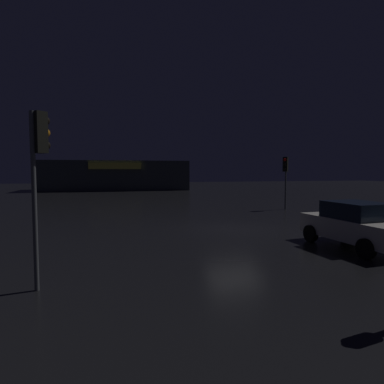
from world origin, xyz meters
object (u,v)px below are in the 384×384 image
traffic_signal_main (285,170)px  traffic_signal_opposite (39,153)px  store_building (115,175)px  car_near (357,224)px

traffic_signal_main → traffic_signal_opposite: bearing=-136.9°
store_building → traffic_signal_main: (10.90, -26.96, 0.73)m
car_near → traffic_signal_main: bearing=72.5°
store_building → car_near: (7.48, -37.79, -1.18)m
traffic_signal_main → car_near: 11.52m
traffic_signal_opposite → car_near: traffic_signal_opposite is taller
car_near → traffic_signal_opposite: bearing=-170.4°
store_building → traffic_signal_main: store_building is taller
traffic_signal_main → traffic_signal_opposite: size_ratio=0.90×
traffic_signal_opposite → traffic_signal_main: bearing=43.1°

